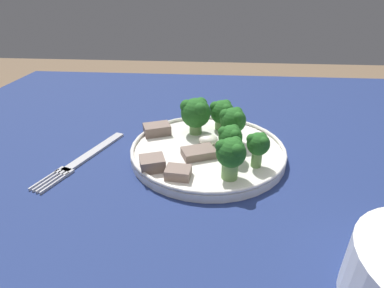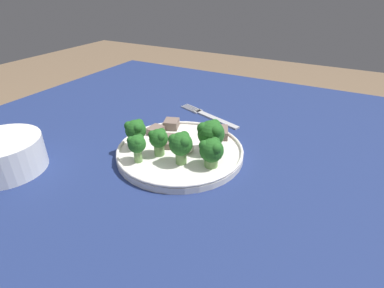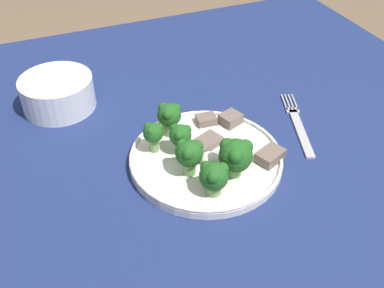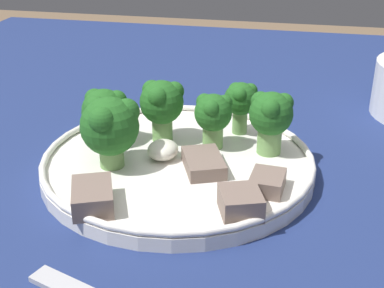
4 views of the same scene
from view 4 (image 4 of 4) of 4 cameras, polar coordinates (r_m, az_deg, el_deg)
table at (r=0.54m, az=2.96°, el=-12.74°), size 1.13×1.05×0.76m
dinner_plate at (r=0.49m, az=-1.55°, el=-2.10°), size 0.25×0.25×0.02m
broccoli_floret_near_rim_left at (r=0.51m, az=-3.26°, el=4.41°), size 0.04×0.04×0.06m
broccoli_floret_center_left at (r=0.50m, az=2.27°, el=3.19°), size 0.04×0.04×0.05m
broccoli_floret_back_left at (r=0.53m, az=5.21°, el=4.71°), size 0.03×0.03×0.05m
broccoli_floret_front_left at (r=0.49m, az=8.41°, el=3.02°), size 0.04×0.04×0.06m
broccoli_floret_center_back at (r=0.52m, az=-9.36°, el=3.44°), size 0.04×0.04×0.05m
broccoli_floret_mid_cluster at (r=0.47m, az=-8.79°, el=1.99°), size 0.05×0.05×0.06m
meat_slice_front_slice at (r=0.44m, az=8.03°, el=-4.07°), size 0.04×0.03×0.01m
meat_slice_middle_slice at (r=0.42m, az=-10.56°, el=-5.55°), size 0.05×0.05×0.02m
meat_slice_rear_slice at (r=0.47m, az=1.23°, el=-2.03°), size 0.06×0.05×0.01m
meat_slice_edge_slice at (r=0.41m, az=5.20°, el=-6.25°), size 0.04×0.04×0.02m
sauce_dollop at (r=0.49m, az=-3.09°, el=-0.56°), size 0.03×0.03×0.02m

